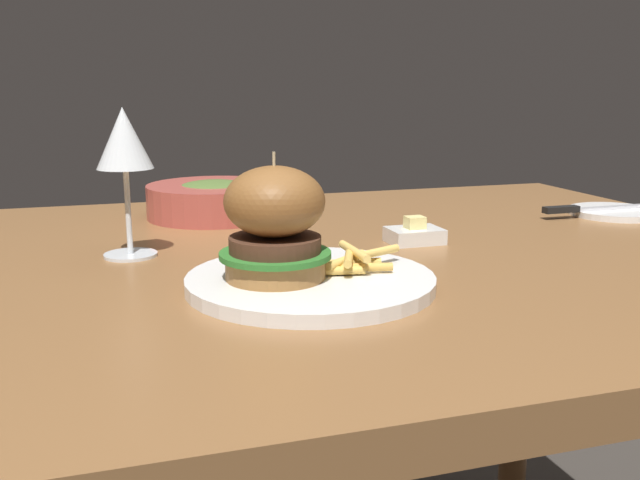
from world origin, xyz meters
TOP-DOWN VIEW (x-y plane):
  - dining_table at (0.00, 0.00)m, footprint 1.29×0.92m
  - main_plate at (-0.05, -0.15)m, footprint 0.26×0.26m
  - burger_sandwich at (-0.09, -0.15)m, footprint 0.12×0.12m
  - fries_pile at (-0.01, -0.15)m, footprint 0.12×0.08m
  - wine_glass at (-0.22, 0.05)m, footprint 0.07×0.07m
  - bread_plate at (0.54, 0.10)m, footprint 0.14×0.14m
  - table_knife at (0.49, 0.10)m, footprint 0.21×0.02m
  - butter_dish at (0.14, 0.01)m, footprint 0.07×0.05m
  - soup_bowl at (-0.08, 0.28)m, footprint 0.21×0.21m

SIDE VIEW (x-z plane):
  - dining_table at x=0.00m, z-range 0.29..1.03m
  - bread_plate at x=0.54m, z-range 0.74..0.75m
  - main_plate at x=-0.05m, z-range 0.74..0.75m
  - butter_dish at x=0.14m, z-range 0.73..0.77m
  - table_knife at x=0.49m, z-range 0.75..0.76m
  - fries_pile at x=-0.01m, z-range 0.75..0.78m
  - soup_bowl at x=-0.08m, z-range 0.74..0.80m
  - burger_sandwich at x=-0.09m, z-range 0.75..0.88m
  - wine_glass at x=-0.22m, z-range 0.79..0.97m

